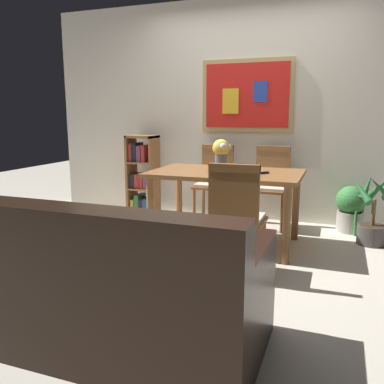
{
  "coord_description": "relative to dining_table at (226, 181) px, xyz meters",
  "views": [
    {
      "loc": [
        1.05,
        -3.33,
        1.27
      ],
      "look_at": [
        -0.05,
        -0.35,
        0.65
      ],
      "focal_mm": 37.65,
      "sensor_mm": 36.0,
      "label": 1
    }
  ],
  "objects": [
    {
      "name": "ground_plane",
      "position": [
        -0.03,
        -0.39,
        -0.63
      ],
      "size": [
        12.0,
        12.0,
        0.0
      ],
      "primitive_type": "plane",
      "color": "beige"
    },
    {
      "name": "wall_back_with_painting",
      "position": [
        -0.03,
        1.13,
        0.68
      ],
      "size": [
        5.2,
        0.14,
        2.6
      ],
      "color": "silver",
      "rests_on": "ground_plane"
    },
    {
      "name": "dining_table",
      "position": [
        0.0,
        0.0,
        0.0
      ],
      "size": [
        1.43,
        0.89,
        0.72
      ],
      "color": "brown",
      "rests_on": "ground_plane"
    },
    {
      "name": "dining_chair_far_right",
      "position": [
        0.31,
        0.79,
        -0.09
      ],
      "size": [
        0.4,
        0.41,
        0.91
      ],
      "color": "brown",
      "rests_on": "ground_plane"
    },
    {
      "name": "dining_chair_near_right",
      "position": [
        0.31,
        -0.8,
        -0.09
      ],
      "size": [
        0.4,
        0.41,
        0.91
      ],
      "color": "brown",
      "rests_on": "ground_plane"
    },
    {
      "name": "dining_chair_far_left",
      "position": [
        -0.34,
        0.76,
        -0.09
      ],
      "size": [
        0.4,
        0.41,
        0.91
      ],
      "color": "brown",
      "rests_on": "ground_plane"
    },
    {
      "name": "leather_couch",
      "position": [
        -0.19,
        -1.95,
        -0.31
      ],
      "size": [
        1.8,
        0.84,
        0.84
      ],
      "color": "black",
      "rests_on": "ground_plane"
    },
    {
      "name": "bookshelf",
      "position": [
        -1.32,
        0.79,
        -0.15
      ],
      "size": [
        0.36,
        0.28,
        1.01
      ],
      "color": "brown",
      "rests_on": "ground_plane"
    },
    {
      "name": "potted_ivy",
      "position": [
        1.17,
        0.86,
        -0.36
      ],
      "size": [
        0.31,
        0.32,
        0.51
      ],
      "color": "#B2ADA3",
      "rests_on": "ground_plane"
    },
    {
      "name": "potted_palm",
      "position": [
        1.37,
        0.46,
        -0.35
      ],
      "size": [
        0.45,
        0.43,
        0.71
      ],
      "color": "#4C4742",
      "rests_on": "ground_plane"
    },
    {
      "name": "flower_vase",
      "position": [
        -0.05,
        -0.01,
        0.28
      ],
      "size": [
        0.18,
        0.18,
        0.31
      ],
      "color": "slate",
      "rests_on": "dining_table"
    },
    {
      "name": "tv_remote",
      "position": [
        0.35,
        -0.05,
        0.11
      ],
      "size": [
        0.14,
        0.14,
        0.02
      ],
      "color": "black",
      "rests_on": "dining_table"
    }
  ]
}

